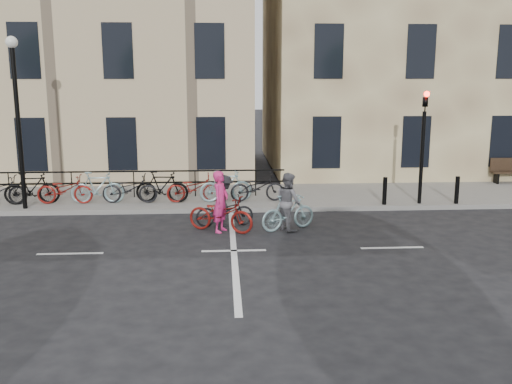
{
  "coord_description": "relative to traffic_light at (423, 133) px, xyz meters",
  "views": [
    {
      "loc": [
        -0.27,
        -13.57,
        4.27
      ],
      "look_at": [
        0.67,
        1.89,
        1.1
      ],
      "focal_mm": 40.0,
      "sensor_mm": 36.0,
      "label": 1
    }
  ],
  "objects": [
    {
      "name": "parked_bikes",
      "position": [
        -9.5,
        0.7,
        -1.81
      ],
      "size": [
        10.4,
        1.23,
        1.05
      ],
      "color": "black",
      "rests_on": "sidewalk"
    },
    {
      "name": "bollard_west",
      "position": [
        1.2,
        -0.09,
        -1.85
      ],
      "size": [
        0.14,
        0.14,
        0.9
      ],
      "primitive_type": "cylinder",
      "color": "black",
      "rests_on": "sidewalk"
    },
    {
      "name": "bench",
      "position": [
        4.8,
        3.39,
        -1.78
      ],
      "size": [
        1.6,
        0.41,
        0.97
      ],
      "color": "black",
      "rests_on": "sidewalk"
    },
    {
      "name": "sidewalk",
      "position": [
        -10.2,
        1.66,
        -2.38
      ],
      "size": [
        46.0,
        4.0,
        0.15
      ],
      "primitive_type": "cube",
      "color": "slate",
      "rests_on": "ground"
    },
    {
      "name": "building_west",
      "position": [
        -15.2,
        8.66,
        2.7
      ],
      "size": [
        20.0,
        10.0,
        10.0
      ],
      "primitive_type": "cube",
      "color": "tan",
      "rests_on": "sidewalk"
    },
    {
      "name": "building_east",
      "position": [
        2.8,
        8.66,
        3.7
      ],
      "size": [
        14.0,
        10.0,
        12.0
      ],
      "primitive_type": "cube",
      "color": "#99825C",
      "rests_on": "sidewalk"
    },
    {
      "name": "ground",
      "position": [
        -6.2,
        -4.34,
        -2.45
      ],
      "size": [
        120.0,
        120.0,
        0.0
      ],
      "primitive_type": "plane",
      "color": "black",
      "rests_on": "ground"
    },
    {
      "name": "bollard_east",
      "position": [
        -1.2,
        -0.09,
        -1.85
      ],
      "size": [
        0.14,
        0.14,
        0.9
      ],
      "primitive_type": "cylinder",
      "color": "black",
      "rests_on": "sidewalk"
    },
    {
      "name": "traffic_light",
      "position": [
        0.0,
        0.0,
        0.0
      ],
      "size": [
        0.18,
        0.3,
        3.9
      ],
      "color": "black",
      "rests_on": "sidewalk"
    },
    {
      "name": "cyclist_pink",
      "position": [
        -6.52,
        -2.52,
        -1.86
      ],
      "size": [
        2.02,
        1.41,
        1.71
      ],
      "rotation": [
        0.0,
        0.0,
        1.14
      ],
      "color": "maroon",
      "rests_on": "ground"
    },
    {
      "name": "cyclist_dark",
      "position": [
        -6.41,
        -1.91,
        -1.87
      ],
      "size": [
        1.75,
        1.04,
        1.49
      ],
      "rotation": [
        0.0,
        0.0,
        1.74
      ],
      "color": "black",
      "rests_on": "ground"
    },
    {
      "name": "lamp_post",
      "position": [
        -12.7,
        0.06,
        1.04
      ],
      "size": [
        0.36,
        0.36,
        5.28
      ],
      "color": "black",
      "rests_on": "sidewalk"
    },
    {
      "name": "cyclist_grey",
      "position": [
        -4.63,
        -2.46,
        -1.79
      ],
      "size": [
        1.74,
        1.14,
        1.64
      ],
      "rotation": [
        0.0,
        0.0,
        2.0
      ],
      "color": "#84A8AD",
      "rests_on": "ground"
    }
  ]
}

